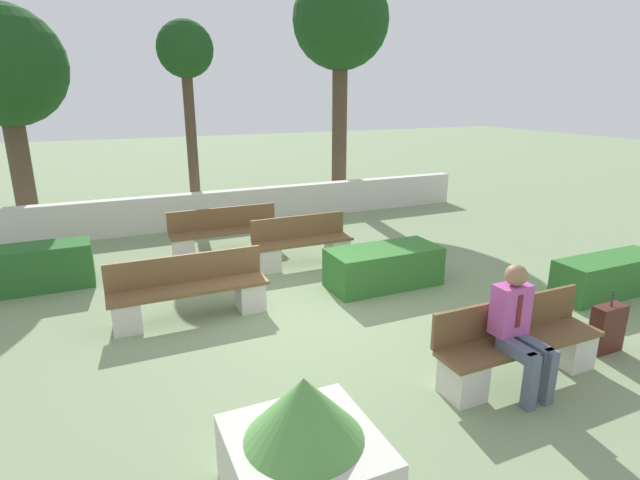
# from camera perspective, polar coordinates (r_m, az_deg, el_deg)

# --- Properties ---
(ground_plane) EXTENTS (60.00, 60.00, 0.00)m
(ground_plane) POSITION_cam_1_polar(r_m,az_deg,el_deg) (7.18, -1.59, -8.36)
(ground_plane) COLOR gray
(perimeter_wall) EXTENTS (13.03, 0.30, 0.80)m
(perimeter_wall) POSITION_cam_1_polar(r_m,az_deg,el_deg) (11.94, -11.58, 3.57)
(perimeter_wall) COLOR beige
(perimeter_wall) RESTS_ON ground_plane
(bench_front) EXTENTS (2.01, 0.49, 0.86)m
(bench_front) POSITION_cam_1_polar(r_m,az_deg,el_deg) (5.95, 21.68, -11.56)
(bench_front) COLOR brown
(bench_front) RESTS_ON ground_plane
(bench_left_side) EXTENTS (2.15, 0.48, 0.86)m
(bench_left_side) POSITION_cam_1_polar(r_m,az_deg,el_deg) (7.15, -14.64, -6.03)
(bench_left_side) COLOR brown
(bench_left_side) RESTS_ON ground_plane
(bench_right_side) EXTENTS (2.12, 0.49, 0.86)m
(bench_right_side) POSITION_cam_1_polar(r_m,az_deg,el_deg) (9.84, -10.69, 0.48)
(bench_right_side) COLOR brown
(bench_right_side) RESTS_ON ground_plane
(bench_back) EXTENTS (1.81, 0.49, 0.86)m
(bench_back) POSITION_cam_1_polar(r_m,az_deg,el_deg) (9.03, -1.97, -0.77)
(bench_back) COLOR brown
(bench_back) RESTS_ON ground_plane
(person_seated_man) EXTENTS (0.38, 0.63, 1.36)m
(person_seated_man) POSITION_cam_1_polar(r_m,az_deg,el_deg) (5.56, 21.74, -8.83)
(person_seated_man) COLOR #515B70
(person_seated_man) RESTS_ON ground_plane
(hedge_block_near_left) EXTENTS (1.81, 0.82, 0.63)m
(hedge_block_near_left) POSITION_cam_1_polar(r_m,az_deg,el_deg) (8.13, 7.28, -3.05)
(hedge_block_near_left) COLOR #33702D
(hedge_block_near_left) RESTS_ON ground_plane
(hedge_block_near_right) EXTENTS (1.88, 0.61, 0.59)m
(hedge_block_near_right) POSITION_cam_1_polar(r_m,az_deg,el_deg) (8.93, 30.13, -3.56)
(hedge_block_near_right) COLOR #33702D
(hedge_block_near_right) RESTS_ON ground_plane
(hedge_block_mid_left) EXTENTS (1.69, 0.65, 0.71)m
(hedge_block_mid_left) POSITION_cam_1_polar(r_m,az_deg,el_deg) (9.10, -29.80, -2.77)
(hedge_block_mid_left) COLOR #286028
(hedge_block_mid_left) RESTS_ON ground_plane
(planter_corner_left) EXTENTS (1.10, 1.10, 1.08)m
(planter_corner_left) POSITION_cam_1_polar(r_m,az_deg,el_deg) (4.02, -1.81, -22.70)
(planter_corner_left) COLOR beige
(planter_corner_left) RESTS_ON ground_plane
(suitcase) EXTENTS (0.42, 0.19, 0.79)m
(suitcase) POSITION_cam_1_polar(r_m,az_deg,el_deg) (7.01, 29.97, -8.74)
(suitcase) COLOR #471E19
(suitcase) RESTS_ON ground_plane
(tree_leftmost) EXTENTS (2.44, 2.44, 4.76)m
(tree_leftmost) POSITION_cam_1_polar(r_m,az_deg,el_deg) (12.51, -32.40, 16.13)
(tree_leftmost) COLOR #473828
(tree_leftmost) RESTS_ON ground_plane
(tree_center_left) EXTENTS (1.28, 1.28, 4.59)m
(tree_center_left) POSITION_cam_1_polar(r_m,az_deg,el_deg) (12.44, -15.10, 19.38)
(tree_center_left) COLOR #473828
(tree_center_left) RESTS_ON ground_plane
(tree_center_right) EXTENTS (2.54, 2.54, 6.10)m
(tree_center_right) POSITION_cam_1_polar(r_m,az_deg,el_deg) (14.28, 2.36, 23.39)
(tree_center_right) COLOR #473828
(tree_center_right) RESTS_ON ground_plane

